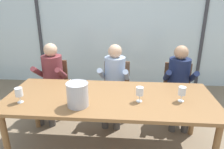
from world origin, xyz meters
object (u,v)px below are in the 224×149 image
(dining_table, at_px, (110,101))
(chair_near_curtain, at_px, (54,83))
(chair_center, at_px, (177,87))
(wine_glass_by_left_taster, at_px, (182,92))
(chair_left_of_center, at_px, (116,85))
(wine_glass_center_pour, at_px, (140,91))
(person_navy_polo, at_px, (179,80))
(person_pale_blue_shirt, at_px, (114,78))
(wine_glass_near_bucket, at_px, (19,93))
(ice_bucket_primary, at_px, (78,94))
(person_maroon_top, at_px, (51,76))

(dining_table, distance_m, chair_near_curtain, 1.37)
(chair_center, height_order, wine_glass_by_left_taster, wine_glass_by_left_taster)
(chair_near_curtain, distance_m, wine_glass_by_left_taster, 2.10)
(chair_left_of_center, relative_size, wine_glass_center_pour, 5.04)
(chair_center, relative_size, person_navy_polo, 0.73)
(person_pale_blue_shirt, relative_size, wine_glass_near_bucket, 6.88)
(ice_bucket_primary, xyz_separation_m, wine_glass_by_left_taster, (1.14, 0.20, -0.02))
(chair_center, distance_m, person_pale_blue_shirt, 1.02)
(wine_glass_by_left_taster, bearing_deg, person_navy_polo, 78.56)
(chair_center, xyz_separation_m, person_pale_blue_shirt, (-1.00, -0.14, 0.17))
(wine_glass_near_bucket, distance_m, wine_glass_center_pour, 1.34)
(wine_glass_by_left_taster, relative_size, wine_glass_near_bucket, 1.00)
(chair_near_curtain, relative_size, person_navy_polo, 0.73)
(chair_near_curtain, distance_m, person_maroon_top, 0.22)
(chair_left_of_center, relative_size, person_pale_blue_shirt, 0.73)
(dining_table, relative_size, wine_glass_center_pour, 14.20)
(chair_near_curtain, xyz_separation_m, person_maroon_top, (0.01, -0.14, 0.17))
(chair_near_curtain, bearing_deg, wine_glass_center_pour, -40.04)
(chair_near_curtain, bearing_deg, wine_glass_near_bucket, -92.32)
(chair_left_of_center, distance_m, chair_center, 0.97)
(person_maroon_top, relative_size, wine_glass_by_left_taster, 6.88)
(chair_center, height_order, person_maroon_top, person_maroon_top)
(person_pale_blue_shirt, bearing_deg, chair_center, 12.43)
(person_navy_polo, xyz_separation_m, wine_glass_center_pour, (-0.64, -0.86, 0.19))
(wine_glass_near_bucket, bearing_deg, wine_glass_center_pour, 5.56)
(chair_left_of_center, bearing_deg, wine_glass_center_pour, -71.34)
(chair_left_of_center, distance_m, person_navy_polo, 0.99)
(person_navy_polo, relative_size, wine_glass_near_bucket, 6.88)
(ice_bucket_primary, bearing_deg, chair_near_curtain, 120.87)
(chair_near_curtain, distance_m, person_navy_polo, 2.01)
(wine_glass_by_left_taster, bearing_deg, ice_bucket_primary, -170.28)
(ice_bucket_primary, bearing_deg, person_maroon_top, 123.77)
(wine_glass_by_left_taster, height_order, wine_glass_near_bucket, same)
(person_maroon_top, distance_m, person_pale_blue_shirt, 1.00)
(dining_table, distance_m, wine_glass_near_bucket, 1.03)
(chair_near_curtain, xyz_separation_m, wine_glass_near_bucket, (0.03, -1.13, 0.35))
(chair_left_of_center, relative_size, wine_glass_by_left_taster, 5.04)
(dining_table, height_order, person_maroon_top, person_maroon_top)
(chair_near_curtain, xyz_separation_m, person_navy_polo, (2.00, -0.14, 0.17))
(person_maroon_top, height_order, wine_glass_near_bucket, person_maroon_top)
(chair_near_curtain, distance_m, chair_left_of_center, 1.04)
(person_maroon_top, bearing_deg, ice_bucket_primary, -52.91)
(chair_left_of_center, xyz_separation_m, wine_glass_near_bucket, (-1.01, -1.15, 0.35))
(wine_glass_by_left_taster, height_order, wine_glass_center_pour, same)
(dining_table, xyz_separation_m, wine_glass_by_left_taster, (0.82, -0.05, 0.18))
(chair_center, height_order, person_navy_polo, person_navy_polo)
(person_navy_polo, bearing_deg, person_pale_blue_shirt, -177.39)
(person_maroon_top, bearing_deg, wine_glass_by_left_taster, -20.89)
(wine_glass_center_pour, bearing_deg, person_pale_blue_shirt, 111.83)
(chair_center, height_order, wine_glass_near_bucket, wine_glass_near_bucket)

